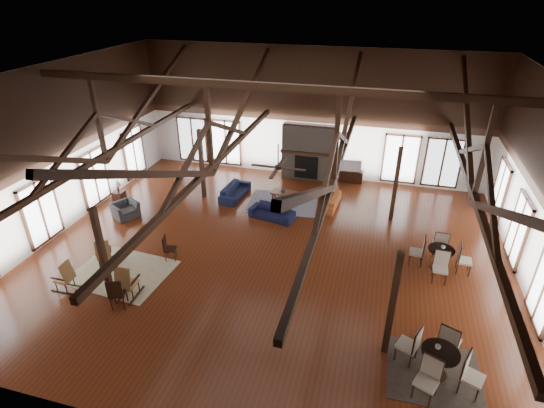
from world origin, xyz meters
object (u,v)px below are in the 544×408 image
(sofa_navy_front, at_px, (272,212))
(tv_console, at_px, (351,176))
(cafe_table_near, at_px, (439,359))
(cafe_table_far, at_px, (440,255))
(armchair, at_px, (125,210))
(coffee_table, at_px, (286,194))
(sofa_navy_left, at_px, (235,191))
(sofa_orange, at_px, (329,201))

(sofa_navy_front, xyz_separation_m, tv_console, (2.67, 4.36, 0.01))
(cafe_table_near, relative_size, cafe_table_far, 1.05)
(armchair, bearing_deg, cafe_table_near, -84.23)
(coffee_table, distance_m, cafe_table_near, 9.62)
(sofa_navy_front, xyz_separation_m, cafe_table_near, (5.81, -6.36, 0.27))
(sofa_navy_left, relative_size, cafe_table_far, 0.96)
(sofa_navy_left, height_order, coffee_table, sofa_navy_left)
(sofa_navy_front, distance_m, tv_console, 5.11)
(cafe_table_near, distance_m, tv_console, 11.17)
(cafe_table_far, height_order, tv_console, cafe_table_far)
(sofa_orange, distance_m, coffee_table, 1.87)
(cafe_table_near, xyz_separation_m, tv_console, (-3.14, 10.71, -0.26))
(armchair, height_order, cafe_table_near, cafe_table_near)
(armchair, bearing_deg, sofa_navy_left, -23.45)
(coffee_table, xyz_separation_m, tv_console, (2.47, 2.89, -0.14))
(sofa_navy_front, relative_size, sofa_orange, 1.04)
(sofa_navy_left, bearing_deg, tv_console, -53.09)
(sofa_navy_front, bearing_deg, sofa_navy_left, 157.70)
(sofa_navy_left, relative_size, armchair, 1.97)
(sofa_navy_left, bearing_deg, cafe_table_near, -129.79)
(sofa_navy_left, relative_size, coffee_table, 1.45)
(sofa_navy_front, distance_m, cafe_table_far, 6.44)
(coffee_table, height_order, tv_console, tv_console)
(sofa_navy_front, bearing_deg, coffee_table, 93.58)
(coffee_table, relative_size, cafe_table_far, 0.66)
(coffee_table, xyz_separation_m, cafe_table_far, (5.98, -3.24, 0.10))
(coffee_table, height_order, armchair, armchair)
(sofa_navy_front, relative_size, cafe_table_far, 0.91)
(sofa_navy_left, relative_size, cafe_table_near, 0.92)
(sofa_orange, xyz_separation_m, cafe_table_near, (3.74, -7.95, 0.28))
(sofa_navy_front, bearing_deg, sofa_orange, 49.23)
(sofa_orange, xyz_separation_m, armchair, (-7.78, -3.03, 0.06))
(sofa_orange, bearing_deg, tv_console, 172.29)
(sofa_navy_front, height_order, sofa_navy_left, sofa_navy_left)
(sofa_navy_front, height_order, cafe_table_near, cafe_table_near)
(sofa_navy_front, relative_size, sofa_navy_left, 0.95)
(sofa_navy_front, relative_size, cafe_table_near, 0.87)
(armchair, xyz_separation_m, cafe_table_far, (11.90, -0.34, 0.20))
(sofa_orange, bearing_deg, armchair, -64.12)
(cafe_table_near, bearing_deg, armchair, 156.88)
(sofa_orange, height_order, cafe_table_near, cafe_table_near)
(coffee_table, height_order, cafe_table_far, cafe_table_far)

